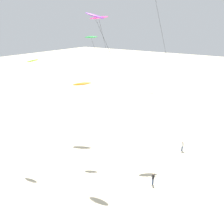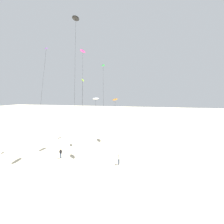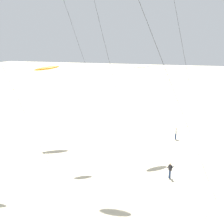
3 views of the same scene
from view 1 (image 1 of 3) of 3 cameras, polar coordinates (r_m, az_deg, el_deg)
The scene contains 9 objects.
ground_plane at distance 37.57m, azimuth 14.33°, elevation -11.76°, with size 260.00×260.00×0.00m, color beige.
kite_lime at distance 34.93m, azimuth -18.20°, elevation 10.92°, with size 2.22×5.89×15.18m.
kite_green at distance 36.23m, azimuth -4.81°, elevation 16.87°, with size 2.55×6.16×17.89m.
kite_purple at distance 23.89m, azimuth -3.21°, elevation 19.93°, with size 3.66×9.67×20.67m.
kite_magenta at distance 31.24m, azimuth -3.05°, elevation 21.12°, with size 2.22×6.06×20.47m.
kite_white at distance 33.91m, azimuth 8.40°, elevation 4.51°, with size 2.35×4.57×10.73m.
kite_orange at distance 41.20m, azimuth -7.17°, elevation 6.63°, with size 2.50×5.10×10.32m.
kite_flyer_nearest at distance 40.82m, azimuth 16.42°, elevation -7.77°, with size 0.73×0.72×1.67m.
kite_flyer_middle at distance 32.30m, azimuth 9.74°, elevation -15.37°, with size 0.73×0.73×1.67m.
Camera 1 is at (-30.37, -10.04, 19.70)m, focal length 38.38 mm.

